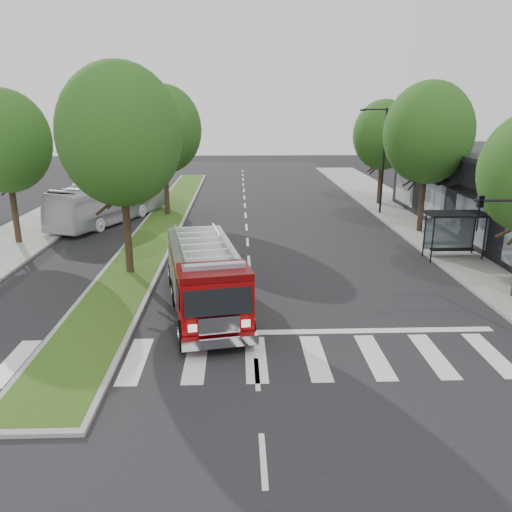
{
  "coord_description": "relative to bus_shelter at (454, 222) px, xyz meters",
  "views": [
    {
      "loc": [
        -0.52,
        -17.96,
        8.07
      ],
      "look_at": [
        0.21,
        2.96,
        1.8
      ],
      "focal_mm": 35.0,
      "sensor_mm": 36.0,
      "label": 1
    }
  ],
  "objects": [
    {
      "name": "ground",
      "position": [
        -11.2,
        -8.15,
        -2.04
      ],
      "size": [
        140.0,
        140.0,
        0.0
      ],
      "primitive_type": "plane",
      "color": "black",
      "rests_on": "ground"
    },
    {
      "name": "sidewalk_right",
      "position": [
        1.3,
        1.85,
        -1.96
      ],
      "size": [
        5.0,
        80.0,
        0.15
      ],
      "primitive_type": "cube",
      "color": "gray",
      "rests_on": "ground"
    },
    {
      "name": "median",
      "position": [
        -17.2,
        9.85,
        -1.96
      ],
      "size": [
        3.0,
        50.0,
        0.15
      ],
      "color": "gray",
      "rests_on": "ground"
    },
    {
      "name": "bus_shelter",
      "position": [
        0.0,
        0.0,
        0.0
      ],
      "size": [
        3.2,
        1.6,
        2.61
      ],
      "color": "black",
      "rests_on": "ground"
    },
    {
      "name": "tree_right_mid",
      "position": [
        0.3,
        5.85,
        4.45
      ],
      "size": [
        5.6,
        5.6,
        9.72
      ],
      "color": "black",
      "rests_on": "ground"
    },
    {
      "name": "tree_right_far",
      "position": [
        0.3,
        15.85,
        3.8
      ],
      "size": [
        5.0,
        5.0,
        8.73
      ],
      "color": "black",
      "rests_on": "ground"
    },
    {
      "name": "tree_median_near",
      "position": [
        -17.2,
        -2.15,
        4.77
      ],
      "size": [
        5.8,
        5.8,
        10.16
      ],
      "color": "black",
      "rests_on": "ground"
    },
    {
      "name": "tree_median_far",
      "position": [
        -17.2,
        11.85,
        4.45
      ],
      "size": [
        5.6,
        5.6,
        9.72
      ],
      "color": "black",
      "rests_on": "ground"
    },
    {
      "name": "tree_left_mid",
      "position": [
        -25.2,
        3.85,
        4.12
      ],
      "size": [
        5.2,
        5.2,
        9.16
      ],
      "color": "black",
      "rests_on": "ground"
    },
    {
      "name": "streetlight_right_far",
      "position": [
        -0.85,
        11.85,
        2.44
      ],
      "size": [
        2.11,
        0.2,
        8.0
      ],
      "color": "black",
      "rests_on": "ground"
    },
    {
      "name": "fire_engine",
      "position": [
        -13.14,
        -6.95,
        -0.62
      ],
      "size": [
        4.02,
        8.84,
        2.95
      ],
      "rotation": [
        0.0,
        0.0,
        0.18
      ],
      "color": "#580405",
      "rests_on": "ground"
    },
    {
      "name": "city_bus",
      "position": [
        -21.03,
        9.99,
        -0.49
      ],
      "size": [
        6.68,
        11.31,
        3.11
      ],
      "primitive_type": "imported",
      "rotation": [
        0.0,
        0.0,
        -0.39
      ],
      "color": "silver",
      "rests_on": "ground"
    }
  ]
}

